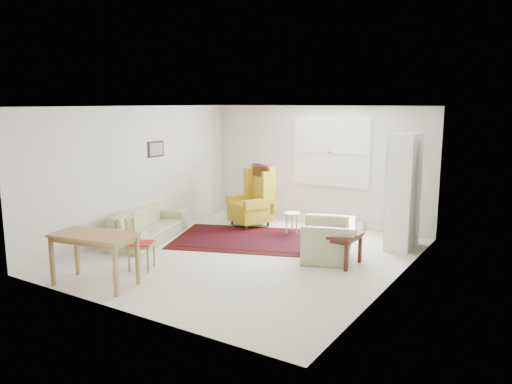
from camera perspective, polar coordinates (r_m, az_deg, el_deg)
The scene contains 10 objects.
room at distance 8.44m, azimuth -0.21°, elevation 1.28°, with size 5.04×5.54×2.51m.
rug at distance 9.50m, azimuth -0.27°, elevation -5.38°, with size 2.95×1.90×0.03m, color black, non-canonical shape.
sofa at distance 9.58m, azimuth -12.35°, elevation -3.07°, with size 2.00×0.78×0.81m, color tan.
armchair at distance 8.35m, azimuth 8.39°, elevation -5.02°, with size 1.00×0.88×0.78m, color tan.
wingback_chair at distance 10.42m, azimuth -0.70°, elevation -0.42°, with size 0.74×0.78×1.29m, color #B6961C, non-canonical shape.
coffee_table at distance 8.16m, azimuth 9.37°, elevation -6.38°, with size 0.63×0.63×0.51m, color #411D14, non-canonical shape.
stool at distance 9.91m, azimuth 4.12°, elevation -3.55°, with size 0.32×0.32×0.43m, color white, non-canonical shape.
cabinet at distance 9.15m, azimuth 16.60°, elevation 0.07°, with size 0.43×0.82×2.05m, color white, non-canonical shape.
desk at distance 7.47m, azimuth -17.93°, elevation -7.35°, with size 1.19×0.60×0.75m, color olive, non-canonical shape.
desk_chair at distance 7.96m, azimuth -13.00°, elevation -5.70°, with size 0.37×0.37×0.84m, color olive, non-canonical shape.
Camera 1 is at (4.48, -6.83, 2.57)m, focal length 35.00 mm.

